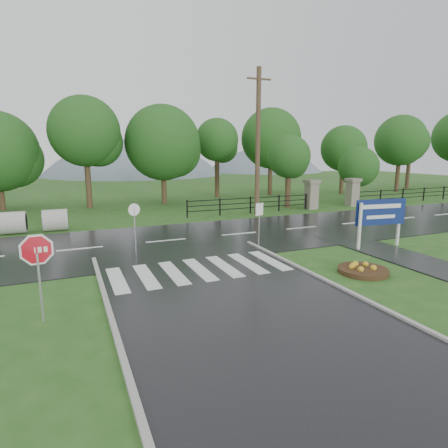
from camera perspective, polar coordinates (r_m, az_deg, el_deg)
name	(u,v)px	position (r m, az deg, el deg)	size (l,w,h in m)	color
ground	(265,328)	(9.93, 6.23, -15.44)	(120.00, 120.00, 0.00)	#28541C
main_road	(166,242)	(18.79, -8.82, -2.65)	(90.00, 8.00, 0.04)	black
walkway	(390,253)	(17.99, 23.98, -4.12)	(2.20, 11.00, 0.04)	#232326
crosswalk	(200,269)	(14.15, -3.75, -6.89)	(6.50, 2.80, 0.02)	silver
pillar_west	(311,194)	(29.60, 13.18, 4.52)	(1.00, 1.00, 2.24)	gray
pillar_east	(352,192)	(32.12, 18.98, 4.70)	(1.00, 1.00, 2.24)	gray
fence_west	(250,203)	(26.91, 4.06, 3.17)	(9.58, 0.08, 1.20)	black
fence_east	(444,191)	(40.13, 30.48, 4.31)	(20.58, 0.08, 1.20)	black
hills	(115,255)	(75.82, -16.30, -4.61)	(102.00, 48.00, 48.00)	slate
treeline	(136,204)	(32.48, -13.27, 2.98)	(83.20, 5.20, 10.00)	#1A4B17
stop_sign	(37,257)	(10.72, -26.57, -4.54)	(1.11, 0.16, 2.50)	#939399
estate_billboard	(381,215)	(18.57, 22.76, 1.34)	(2.57, 0.42, 2.26)	silver
flower_bed	(363,270)	(14.77, 20.42, -6.52)	(1.79, 1.79, 0.36)	#332111
reg_sign_small	(259,216)	(17.16, 5.39, 1.19)	(0.45, 0.16, 2.09)	#939399
reg_sign_round	(135,223)	(16.23, -13.46, 0.16)	(0.51, 0.16, 2.26)	#939399
utility_pole_east	(258,142)	(26.33, 5.18, 12.37)	(1.76, 0.33, 9.89)	#473523
entrance_tree_left	(289,157)	(29.99, 9.86, 10.03)	(3.36, 3.36, 5.67)	#3D2B1C
entrance_tree_right	(359,167)	(34.33, 19.82, 8.16)	(3.41, 3.41, 4.77)	#3D2B1C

